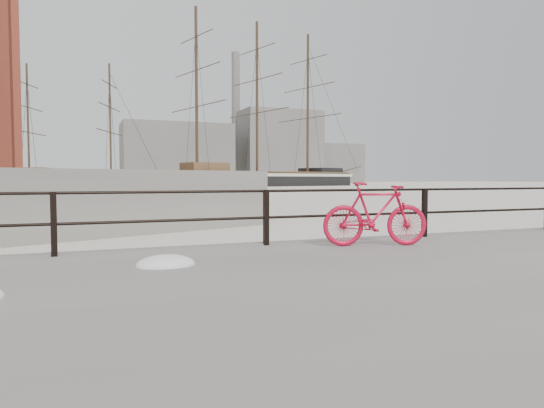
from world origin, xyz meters
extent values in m
plane|color=white|center=(0.00, 0.00, 0.00)|extent=(400.00, 400.00, 0.00)
imported|color=red|center=(-1.72, -0.96, 0.92)|extent=(1.90, 0.78, 1.14)
ellipsoid|color=white|center=(-5.52, -1.55, 0.50)|extent=(0.82, 0.64, 0.29)
cube|color=gray|center=(20.00, 140.00, 9.00)|extent=(32.00, 18.00, 18.00)
cube|color=gray|center=(55.00, 145.00, 12.00)|extent=(26.00, 20.00, 24.00)
cube|color=gray|center=(78.00, 150.00, 7.00)|extent=(20.00, 16.00, 14.00)
cylinder|color=gray|center=(42.00, 150.00, 22.00)|extent=(2.80, 2.80, 44.00)
camera|label=1|loc=(-6.56, -8.30, 1.55)|focal=32.00mm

